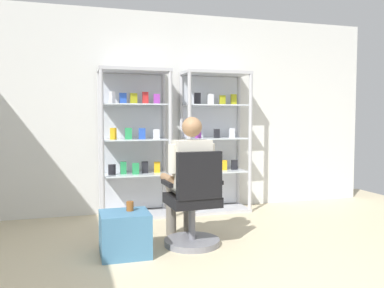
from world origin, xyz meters
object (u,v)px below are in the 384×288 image
at_px(display_cabinet_right, 214,141).
at_px(storage_crate, 125,234).
at_px(tea_glass, 130,206).
at_px(office_chair, 194,208).
at_px(seated_shopkeeper, 188,173).
at_px(display_cabinet_left, 134,142).

xyz_separation_m(display_cabinet_right, storage_crate, (-1.41, -1.51, -0.76)).
distance_m(display_cabinet_right, storage_crate, 2.20).
xyz_separation_m(storage_crate, tea_glass, (0.06, 0.04, 0.25)).
bearing_deg(tea_glass, office_chair, 1.33).
height_order(office_chair, storage_crate, office_chair).
bearing_deg(seated_shopkeeper, storage_crate, -161.95).
bearing_deg(seated_shopkeeper, display_cabinet_left, 105.82).
bearing_deg(display_cabinet_right, tea_glass, -132.78).
bearing_deg(office_chair, tea_glass, -178.67).
xyz_separation_m(display_cabinet_left, storage_crate, (-0.31, -1.51, -0.76)).
distance_m(display_cabinet_left, office_chair, 1.60).
height_order(storage_crate, tea_glass, tea_glass).
bearing_deg(office_chair, display_cabinet_left, 104.43).
bearing_deg(storage_crate, office_chair, 4.82).
xyz_separation_m(display_cabinet_right, tea_glass, (-1.36, -1.47, -0.51)).
bearing_deg(display_cabinet_left, office_chair, -75.57).
distance_m(office_chair, tea_glass, 0.63).
relative_size(display_cabinet_right, tea_glass, 21.12).
bearing_deg(storage_crate, display_cabinet_right, 46.90).
xyz_separation_m(display_cabinet_left, seated_shopkeeper, (0.37, -1.29, -0.25)).
height_order(display_cabinet_left, display_cabinet_right, same).
bearing_deg(seated_shopkeeper, office_chair, -87.10).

